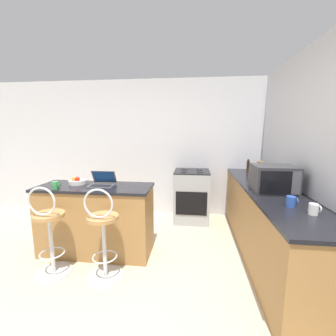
# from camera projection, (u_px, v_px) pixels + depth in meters

# --- Properties ---
(ground_plane) EXTENTS (20.00, 20.00, 0.00)m
(ground_plane) POSITION_uv_depth(u_px,v_px,m) (113.00, 291.00, 2.33)
(ground_plane) COLOR #BCAD8E
(wall_back) EXTENTS (12.00, 0.06, 2.60)m
(wall_back) POSITION_uv_depth(u_px,v_px,m) (152.00, 148.00, 4.41)
(wall_back) COLOR silver
(wall_back) RESTS_ON ground_plane
(breakfast_bar) EXTENTS (1.50, 0.59, 0.93)m
(breakfast_bar) POSITION_uv_depth(u_px,v_px,m) (96.00, 219.00, 3.03)
(breakfast_bar) COLOR #9E703D
(breakfast_bar) RESTS_ON ground_plane
(counter_right) EXTENTS (0.63, 2.84, 0.93)m
(counter_right) POSITION_uv_depth(u_px,v_px,m) (266.00, 222.00, 2.94)
(counter_right) COLOR #9E703D
(counter_right) RESTS_ON ground_plane
(bar_stool_near) EXTENTS (0.40, 0.40, 1.07)m
(bar_stool_near) POSITION_uv_depth(u_px,v_px,m) (49.00, 233.00, 2.54)
(bar_stool_near) COLOR silver
(bar_stool_near) RESTS_ON ground_plane
(bar_stool_far) EXTENTS (0.40, 0.40, 1.07)m
(bar_stool_far) POSITION_uv_depth(u_px,v_px,m) (103.00, 236.00, 2.47)
(bar_stool_far) COLOR silver
(bar_stool_far) RESTS_ON ground_plane
(laptop) EXTENTS (0.32, 0.27, 0.19)m
(laptop) POSITION_uv_depth(u_px,v_px,m) (102.00, 182.00, 2.97)
(laptop) COLOR #47474C
(laptop) RESTS_ON breakfast_bar
(microwave) EXTENTS (0.47, 0.41, 0.32)m
(microwave) POSITION_uv_depth(u_px,v_px,m) (274.00, 179.00, 2.63)
(microwave) COLOR #2D2D30
(microwave) RESTS_ON counter_right
(toaster) EXTENTS (0.21, 0.30, 0.17)m
(toaster) POSITION_uv_depth(u_px,v_px,m) (258.00, 174.00, 3.29)
(toaster) COLOR silver
(toaster) RESTS_ON counter_right
(stove_range) EXTENTS (0.63, 0.61, 0.94)m
(stove_range) POSITION_uv_depth(u_px,v_px,m) (192.00, 196.00, 4.11)
(stove_range) COLOR #9EA3A8
(stove_range) RESTS_ON ground_plane
(mug_white) EXTENTS (0.10, 0.08, 0.10)m
(mug_white) POSITION_uv_depth(u_px,v_px,m) (314.00, 209.00, 1.95)
(mug_white) COLOR white
(mug_white) RESTS_ON counter_right
(storage_jar) EXTENTS (0.10, 0.10, 0.22)m
(storage_jar) POSITION_uv_depth(u_px,v_px,m) (260.00, 168.00, 3.72)
(storage_jar) COLOR silver
(storage_jar) RESTS_ON counter_right
(mug_green) EXTENTS (0.10, 0.08, 0.10)m
(mug_green) POSITION_uv_depth(u_px,v_px,m) (56.00, 185.00, 2.78)
(mug_green) COLOR #338447
(mug_green) RESTS_ON breakfast_bar
(mug_blue) EXTENTS (0.10, 0.08, 0.10)m
(mug_blue) POSITION_uv_depth(u_px,v_px,m) (291.00, 201.00, 2.15)
(mug_blue) COLOR #2D51AD
(mug_blue) RESTS_ON counter_right
(fruit_bowl) EXTENTS (0.24, 0.24, 0.11)m
(fruit_bowl) POSITION_uv_depth(u_px,v_px,m) (78.00, 181.00, 3.05)
(fruit_bowl) COLOR silver
(fruit_bowl) RESTS_ON breakfast_bar
(pepper_mill) EXTENTS (0.05, 0.05, 0.22)m
(pepper_mill) POSITION_uv_depth(u_px,v_px,m) (248.00, 166.00, 3.96)
(pepper_mill) COLOR #331E14
(pepper_mill) RESTS_ON counter_right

